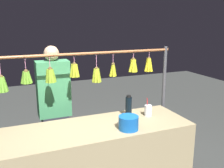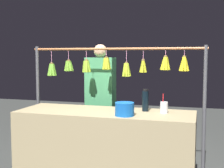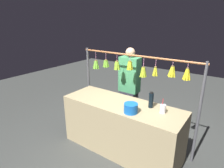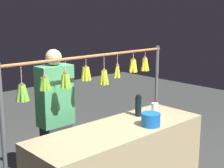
{
  "view_description": "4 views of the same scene",
  "coord_description": "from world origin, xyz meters",
  "px_view_note": "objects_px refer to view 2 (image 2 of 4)",
  "views": [
    {
      "loc": [
        0.84,
        2.44,
        2.0
      ],
      "look_at": [
        -0.18,
        0.0,
        1.35
      ],
      "focal_mm": 41.44,
      "sensor_mm": 36.0,
      "label": 1
    },
    {
      "loc": [
        -1.07,
        3.38,
        1.55
      ],
      "look_at": [
        -0.09,
        0.0,
        1.22
      ],
      "focal_mm": 49.25,
      "sensor_mm": 36.0,
      "label": 2
    },
    {
      "loc": [
        -1.55,
        2.44,
        2.23
      ],
      "look_at": [
        0.2,
        0.0,
        1.2
      ],
      "focal_mm": 30.55,
      "sensor_mm": 36.0,
      "label": 3
    },
    {
      "loc": [
        2.39,
        2.45,
        2.12
      ],
      "look_at": [
        0.11,
        0.0,
        1.39
      ],
      "focal_mm": 53.8,
      "sensor_mm": 36.0,
      "label": 4
    }
  ],
  "objects_px": {
    "blue_bucket": "(125,109)",
    "vendor_person": "(101,105)",
    "drink_cup": "(164,107)",
    "water_bottle": "(145,101)"
  },
  "relations": [
    {
      "from": "drink_cup",
      "to": "water_bottle",
      "type": "bearing_deg",
      "value": -17.06
    },
    {
      "from": "blue_bucket",
      "to": "water_bottle",
      "type": "bearing_deg",
      "value": -116.19
    },
    {
      "from": "drink_cup",
      "to": "vendor_person",
      "type": "xyz_separation_m",
      "value": [
        0.98,
        -0.69,
        -0.12
      ]
    },
    {
      "from": "water_bottle",
      "to": "vendor_person",
      "type": "xyz_separation_m",
      "value": [
        0.76,
        -0.62,
        -0.18
      ]
    },
    {
      "from": "blue_bucket",
      "to": "drink_cup",
      "type": "xyz_separation_m",
      "value": [
        -0.39,
        -0.27,
        -0.01
      ]
    },
    {
      "from": "blue_bucket",
      "to": "vendor_person",
      "type": "bearing_deg",
      "value": -58.13
    },
    {
      "from": "water_bottle",
      "to": "blue_bucket",
      "type": "relative_size",
      "value": 1.26
    },
    {
      "from": "blue_bucket",
      "to": "drink_cup",
      "type": "bearing_deg",
      "value": -145.52
    },
    {
      "from": "water_bottle",
      "to": "drink_cup",
      "type": "height_order",
      "value": "water_bottle"
    },
    {
      "from": "drink_cup",
      "to": "vendor_person",
      "type": "distance_m",
      "value": 1.21
    }
  ]
}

